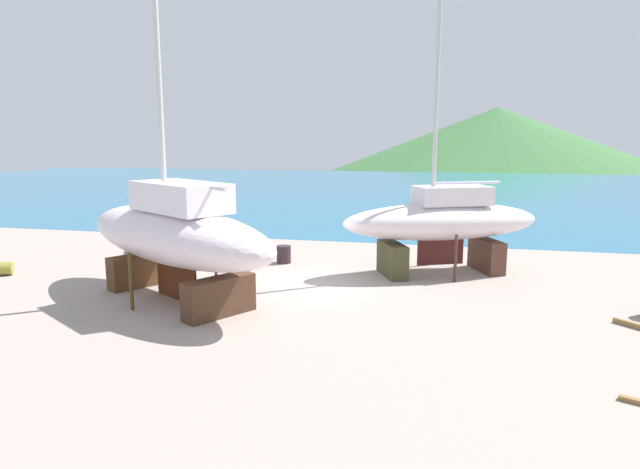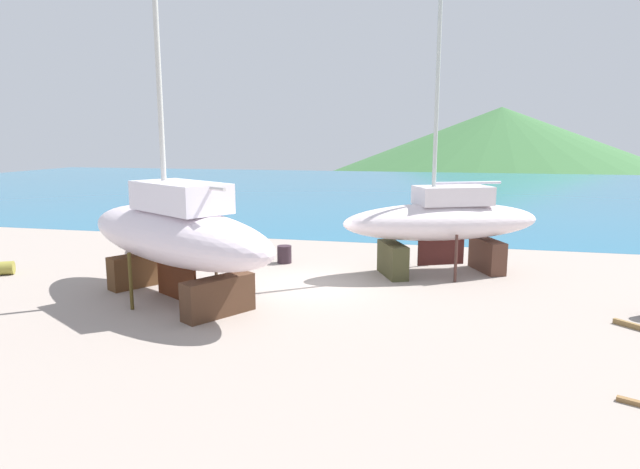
% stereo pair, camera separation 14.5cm
% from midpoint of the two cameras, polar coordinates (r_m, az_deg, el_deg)
% --- Properties ---
extents(ground_plane, '(47.17, 47.17, 0.00)m').
position_cam_midpoint_polar(ground_plane, '(18.92, -2.84, -7.41)').
color(ground_plane, gray).
extents(sea_water, '(131.59, 63.36, 0.01)m').
position_cam_midpoint_polar(sea_water, '(61.31, 8.06, 4.67)').
color(sea_water, '#24698E').
rests_on(sea_water, ground).
extents(headland_hill, '(142.14, 142.14, 27.21)m').
position_cam_midpoint_polar(headland_hill, '(155.53, 17.78, 7.52)').
color(headland_hill, '#3B6D3A').
rests_on(headland_hill, ground).
extents(sailboat_large_starboard, '(10.38, 8.04, 16.76)m').
position_cam_midpoint_polar(sailboat_large_starboard, '(19.70, -15.08, 0.14)').
color(sailboat_large_starboard, '#52341D').
rests_on(sailboat_large_starboard, ground).
extents(sailboat_mid_port, '(8.84, 5.88, 14.49)m').
position_cam_midpoint_polar(sailboat_mid_port, '(23.42, 12.45, 1.33)').
color(sailboat_mid_port, '#434025').
rests_on(sailboat_mid_port, ground).
extents(barrel_tipped_center, '(0.92, 0.92, 0.80)m').
position_cam_midpoint_polar(barrel_tipped_center, '(25.12, -3.96, -2.08)').
color(barrel_tipped_center, '#32232B').
rests_on(barrel_tipped_center, ground).
extents(barrel_rust_mid, '(1.05, 0.93, 0.56)m').
position_cam_midpoint_polar(barrel_rust_mid, '(26.49, -30.45, -3.10)').
color(barrel_rust_mid, olive).
rests_on(barrel_rust_mid, ground).
extents(barrel_tipped_right, '(0.84, 0.93, 0.52)m').
position_cam_midpoint_polar(barrel_tipped_right, '(28.98, -18.91, -1.25)').
color(barrel_tipped_right, maroon).
rests_on(barrel_tipped_right, ground).
extents(timber_short_skew, '(1.21, 1.16, 0.16)m').
position_cam_midpoint_polar(timber_short_skew, '(19.17, 30.10, -8.32)').
color(timber_short_skew, olive).
rests_on(timber_short_skew, ground).
extents(timber_plank_far, '(1.42, 1.10, 0.16)m').
position_cam_midpoint_polar(timber_plank_far, '(26.70, -19.53, -2.61)').
color(timber_plank_far, '#7B6749').
rests_on(timber_plank_far, ground).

